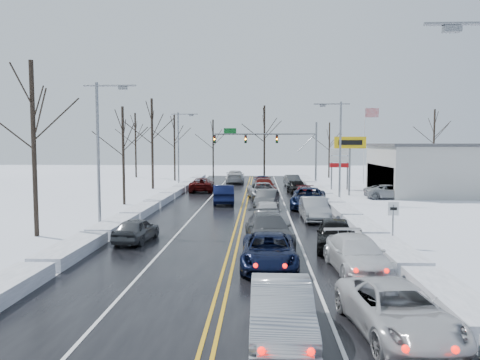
{
  "coord_description": "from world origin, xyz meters",
  "views": [
    {
      "loc": [
        1.35,
        -32.08,
        5.36
      ],
      "look_at": [
        -0.19,
        3.92,
        2.5
      ],
      "focal_mm": 35.0,
      "sensor_mm": 36.0,
      "label": 1
    }
  ],
  "objects_px": {
    "tires_plus_sign": "(350,147)",
    "oncoming_car_0": "(223,204)",
    "traffic_signal_mast": "(276,142)",
    "flagpole": "(366,139)",
    "dealership_building": "(475,169)"
  },
  "relations": [
    {
      "from": "tires_plus_sign",
      "to": "oncoming_car_0",
      "type": "distance_m",
      "value": 15.1
    },
    {
      "from": "tires_plus_sign",
      "to": "oncoming_car_0",
      "type": "relative_size",
      "value": 1.18
    },
    {
      "from": "traffic_signal_mast",
      "to": "tires_plus_sign",
      "type": "relative_size",
      "value": 2.21
    },
    {
      "from": "traffic_signal_mast",
      "to": "flagpole",
      "type": "height_order",
      "value": "flagpole"
    },
    {
      "from": "traffic_signal_mast",
      "to": "dealership_building",
      "type": "bearing_deg",
      "value": -25.95
    },
    {
      "from": "oncoming_car_0",
      "to": "dealership_building",
      "type": "bearing_deg",
      "value": -166.29
    },
    {
      "from": "dealership_building",
      "to": "oncoming_car_0",
      "type": "bearing_deg",
      "value": -160.72
    },
    {
      "from": "traffic_signal_mast",
      "to": "oncoming_car_0",
      "type": "relative_size",
      "value": 2.62
    },
    {
      "from": "traffic_signal_mast",
      "to": "flagpole",
      "type": "relative_size",
      "value": 1.33
    },
    {
      "from": "oncoming_car_0",
      "to": "tires_plus_sign",
      "type": "bearing_deg",
      "value": -155.96
    },
    {
      "from": "tires_plus_sign",
      "to": "dealership_building",
      "type": "bearing_deg",
      "value": 8.47
    },
    {
      "from": "traffic_signal_mast",
      "to": "oncoming_car_0",
      "type": "bearing_deg",
      "value": -105.65
    },
    {
      "from": "dealership_building",
      "to": "tires_plus_sign",
      "type": "bearing_deg",
      "value": -171.53
    },
    {
      "from": "flagpole",
      "to": "oncoming_car_0",
      "type": "relative_size",
      "value": 1.97
    },
    {
      "from": "tires_plus_sign",
      "to": "dealership_building",
      "type": "distance_m",
      "value": 13.82
    }
  ]
}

